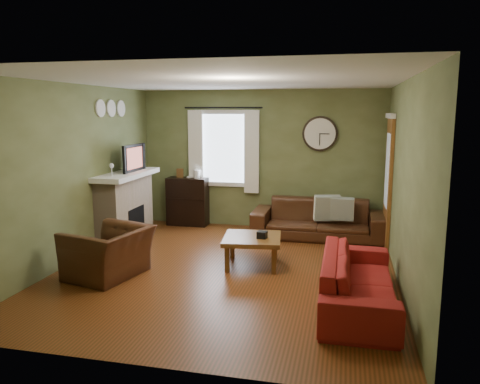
% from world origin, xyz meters
% --- Properties ---
extents(floor, '(4.60, 5.20, 0.00)m').
position_xyz_m(floor, '(0.00, 0.00, 0.00)').
color(floor, '#5C2E12').
rests_on(floor, ground).
extents(ceiling, '(4.60, 5.20, 0.00)m').
position_xyz_m(ceiling, '(0.00, 0.00, 2.60)').
color(ceiling, white).
rests_on(ceiling, ground).
extents(wall_left, '(0.00, 5.20, 2.60)m').
position_xyz_m(wall_left, '(-2.30, 0.00, 1.30)').
color(wall_left, '#606B3D').
rests_on(wall_left, ground).
extents(wall_right, '(0.00, 5.20, 2.60)m').
position_xyz_m(wall_right, '(2.30, 0.00, 1.30)').
color(wall_right, '#606B3D').
rests_on(wall_right, ground).
extents(wall_back, '(4.60, 0.00, 2.60)m').
position_xyz_m(wall_back, '(0.00, 2.60, 1.30)').
color(wall_back, '#606B3D').
rests_on(wall_back, ground).
extents(wall_front, '(4.60, 0.00, 2.60)m').
position_xyz_m(wall_front, '(0.00, -2.60, 1.30)').
color(wall_front, '#606B3D').
rests_on(wall_front, ground).
extents(fireplace, '(0.40, 1.40, 1.10)m').
position_xyz_m(fireplace, '(-2.10, 1.15, 0.55)').
color(fireplace, tan).
rests_on(fireplace, floor).
extents(firebox, '(0.04, 0.60, 0.55)m').
position_xyz_m(firebox, '(-1.91, 1.15, 0.30)').
color(firebox, black).
rests_on(firebox, fireplace).
extents(mantel, '(0.58, 1.60, 0.08)m').
position_xyz_m(mantel, '(-2.07, 1.15, 1.14)').
color(mantel, white).
rests_on(mantel, fireplace).
extents(tv, '(0.08, 0.60, 0.35)m').
position_xyz_m(tv, '(-2.05, 1.30, 1.35)').
color(tv, black).
rests_on(tv, mantel).
extents(tv_screen, '(0.02, 0.62, 0.36)m').
position_xyz_m(tv_screen, '(-1.97, 1.30, 1.41)').
color(tv_screen, '#994C3F').
rests_on(tv_screen, mantel).
extents(medallion_left, '(0.28, 0.28, 0.03)m').
position_xyz_m(medallion_left, '(-2.28, 0.80, 2.25)').
color(medallion_left, white).
rests_on(medallion_left, wall_left).
extents(medallion_mid, '(0.28, 0.28, 0.03)m').
position_xyz_m(medallion_mid, '(-2.28, 1.15, 2.25)').
color(medallion_mid, white).
rests_on(medallion_mid, wall_left).
extents(medallion_right, '(0.28, 0.28, 0.03)m').
position_xyz_m(medallion_right, '(-2.28, 1.50, 2.25)').
color(medallion_right, white).
rests_on(medallion_right, wall_left).
extents(window_pane, '(1.00, 0.02, 1.30)m').
position_xyz_m(window_pane, '(-0.70, 2.58, 1.50)').
color(window_pane, silver).
rests_on(window_pane, wall_back).
extents(curtain_rod, '(0.03, 0.03, 1.50)m').
position_xyz_m(curtain_rod, '(-0.70, 2.48, 2.27)').
color(curtain_rod, black).
rests_on(curtain_rod, wall_back).
extents(curtain_left, '(0.28, 0.04, 1.55)m').
position_xyz_m(curtain_left, '(-1.25, 2.48, 1.45)').
color(curtain_left, white).
rests_on(curtain_left, wall_back).
extents(curtain_right, '(0.28, 0.04, 1.55)m').
position_xyz_m(curtain_right, '(-0.15, 2.48, 1.45)').
color(curtain_right, white).
rests_on(curtain_right, wall_back).
extents(wall_clock, '(0.64, 0.06, 0.64)m').
position_xyz_m(wall_clock, '(1.10, 2.55, 1.80)').
color(wall_clock, white).
rests_on(wall_clock, wall_back).
extents(door, '(0.05, 0.90, 2.10)m').
position_xyz_m(door, '(2.27, 1.85, 1.05)').
color(door, brown).
rests_on(door, floor).
extents(bookshelf, '(0.78, 0.33, 0.93)m').
position_xyz_m(bookshelf, '(-1.41, 2.41, 0.47)').
color(bookshelf, black).
rests_on(bookshelf, floor).
extents(book, '(0.21, 0.26, 0.02)m').
position_xyz_m(book, '(-1.43, 2.49, 0.96)').
color(book, brown).
rests_on(book, bookshelf).
extents(sofa_brown, '(2.28, 0.89, 0.67)m').
position_xyz_m(sofa_brown, '(1.14, 2.02, 0.33)').
color(sofa_brown, '#391E10').
rests_on(sofa_brown, floor).
extents(pillow_left, '(0.46, 0.24, 0.44)m').
position_xyz_m(pillow_left, '(1.29, 1.97, 0.55)').
color(pillow_left, gray).
rests_on(pillow_left, sofa_brown).
extents(pillow_right, '(0.40, 0.14, 0.39)m').
position_xyz_m(pillow_right, '(1.55, 1.95, 0.55)').
color(pillow_right, gray).
rests_on(pillow_right, sofa_brown).
extents(sofa_red, '(0.80, 2.05, 0.60)m').
position_xyz_m(sofa_red, '(1.77, -0.84, 0.30)').
color(sofa_red, maroon).
rests_on(sofa_red, floor).
extents(armchair, '(1.09, 1.19, 0.66)m').
position_xyz_m(armchair, '(-1.48, -0.59, 0.33)').
color(armchair, '#391E10').
rests_on(armchair, floor).
extents(coffee_table, '(0.90, 0.90, 0.43)m').
position_xyz_m(coffee_table, '(0.31, 0.27, 0.22)').
color(coffee_table, brown).
rests_on(coffee_table, floor).
extents(tissue_box, '(0.14, 0.14, 0.10)m').
position_xyz_m(tissue_box, '(0.46, 0.22, 0.40)').
color(tissue_box, black).
rests_on(tissue_box, coffee_table).
extents(wine_glass_a, '(0.07, 0.07, 0.19)m').
position_xyz_m(wine_glass_a, '(-2.05, 0.65, 1.28)').
color(wine_glass_a, white).
rests_on(wine_glass_a, mantel).
extents(wine_glass_b, '(0.07, 0.07, 0.21)m').
position_xyz_m(wine_glass_b, '(-2.05, 0.65, 1.28)').
color(wine_glass_b, white).
rests_on(wine_glass_b, mantel).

